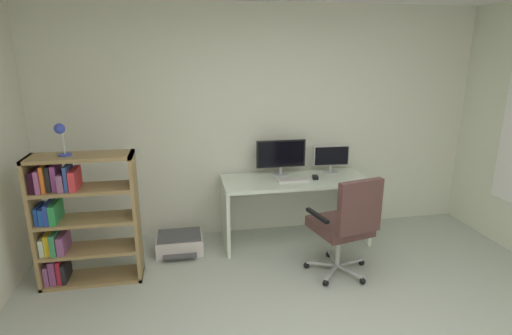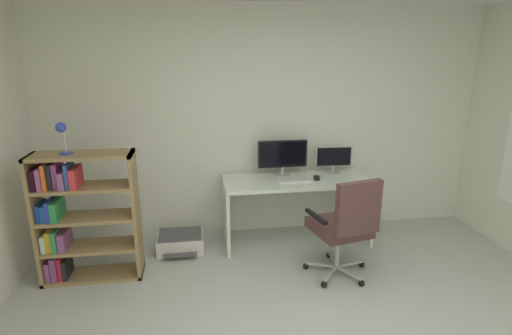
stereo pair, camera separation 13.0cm
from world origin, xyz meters
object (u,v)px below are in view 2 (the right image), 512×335
keyboard (294,180)px  bookshelf (76,216)px  desk (296,195)px  monitor_main (283,155)px  office_chair (345,223)px  printer (181,242)px  computer_mouse (317,178)px  monitor_secondary (333,158)px  desk_lamp (62,133)px

keyboard → bookshelf: (-2.16, -0.39, -0.12)m
desk → monitor_main: (-0.13, 0.17, 0.42)m
office_chair → bookshelf: size_ratio=0.84×
bookshelf → printer: bookshelf is taller
office_chair → bookshelf: 2.50m
office_chair → printer: bearing=152.3°
keyboard → office_chair: 0.85m
bookshelf → printer: size_ratio=2.47×
computer_mouse → printer: computer_mouse is taller
keyboard → printer: size_ratio=0.68×
bookshelf → printer: 1.14m
monitor_secondary → computer_mouse: size_ratio=4.25×
bookshelf → desk: bearing=11.8°
desk → printer: 1.38m
computer_mouse → bookshelf: size_ratio=0.08×
keyboard → computer_mouse: 0.27m
printer → keyboard: bearing=-1.7°
computer_mouse → printer: 1.65m
desk → computer_mouse: (0.21, -0.05, 0.20)m
computer_mouse → printer: size_ratio=0.20×
bookshelf → desk_lamp: size_ratio=4.32×
printer → desk_lamp: bearing=-155.7°
office_chair → printer: size_ratio=2.07×
office_chair → desk_lamp: 2.66m
desk → bookshelf: (-2.21, -0.46, 0.08)m
computer_mouse → bookshelf: bearing=-158.8°
monitor_main → desk_lamp: size_ratio=1.97×
desk → printer: desk is taller
keyboard → computer_mouse: size_ratio=3.40×
desk → bookshelf: 2.26m
monitor_secondary → bookshelf: (-2.69, -0.63, -0.29)m
computer_mouse → office_chair: bearing=-75.9°
desk_lamp → printer: desk_lamp is taller
computer_mouse → office_chair: (0.04, -0.81, -0.19)m
keyboard → monitor_main: bearing=107.2°
monitor_main → keyboard: monitor_main is taller
computer_mouse → printer: bearing=-168.8°
office_chair → printer: 1.81m
computer_mouse → desk_lamp: desk_lamp is taller
monitor_main → bookshelf: (-2.09, -0.63, -0.35)m
monitor_secondary → keyboard: bearing=-154.7°
keyboard → office_chair: size_ratio=0.33×
keyboard → desk_lamp: desk_lamp is taller
printer → office_chair: bearing=-27.7°
monitor_secondary → office_chair: size_ratio=0.41×
monitor_secondary → desk_lamp: desk_lamp is taller
keyboard → printer: 1.41m
desk → computer_mouse: 0.30m
desk → bookshelf: bearing=-168.2°
monitor_main → computer_mouse: (0.34, -0.22, -0.22)m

